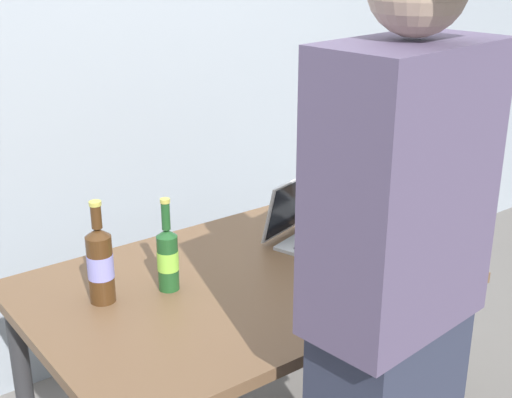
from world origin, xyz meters
TOP-DOWN VIEW (x-y plane):
  - desk at (0.00, 0.00)m, footprint 1.31×0.89m
  - laptop at (0.39, 0.09)m, footprint 0.40×0.37m
  - beer_bottle_dark at (-0.41, 0.12)m, footprint 0.08×0.08m
  - beer_bottle_amber at (-0.22, 0.07)m, footprint 0.06×0.06m
  - person_figure at (-0.07, -0.68)m, footprint 0.43×0.31m
  - back_wall at (0.00, 0.92)m, footprint 6.00×0.10m

SIDE VIEW (x-z plane):
  - desk at x=0.00m, z-range 0.27..0.98m
  - laptop at x=0.39m, z-range 0.64..0.86m
  - beer_bottle_amber at x=-0.22m, z-range 0.67..0.96m
  - beer_bottle_dark at x=-0.41m, z-range 0.67..0.98m
  - person_figure at x=-0.07m, z-range 0.01..1.76m
  - back_wall at x=0.00m, z-range 0.00..2.60m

